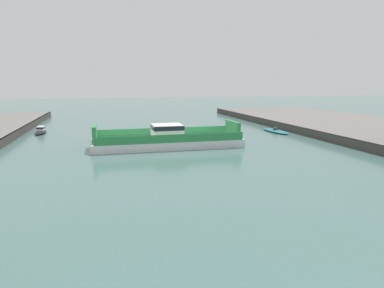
# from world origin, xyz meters

# --- Properties ---
(chain_ferry) EXTENTS (20.62, 7.13, 3.30)m
(chain_ferry) POSITION_xyz_m (-1.09, 39.48, 0.99)
(chain_ferry) COLOR silver
(chain_ferry) RESTS_ON ground
(moored_boat_near_right) EXTENTS (1.98, 5.13, 1.30)m
(moored_boat_near_right) POSITION_xyz_m (-20.48, 57.12, 0.48)
(moored_boat_near_right) COLOR black
(moored_boat_near_right) RESTS_ON ground
(moored_boat_mid_left) EXTENTS (2.62, 7.87, 0.89)m
(moored_boat_mid_left) POSITION_xyz_m (20.58, 48.70, 0.21)
(moored_boat_mid_left) COLOR #237075
(moored_boat_mid_left) RESTS_ON ground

